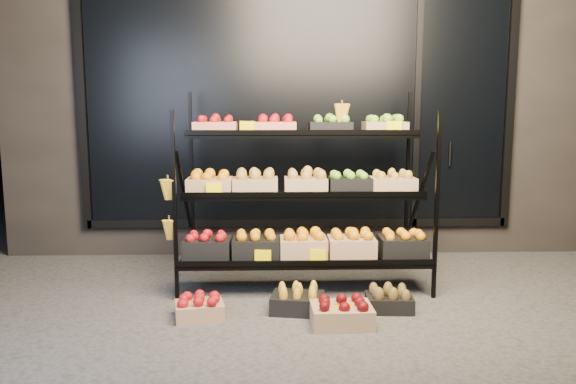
{
  "coord_description": "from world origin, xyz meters",
  "views": [
    {
      "loc": [
        -0.28,
        -4.12,
        1.51
      ],
      "look_at": [
        -0.13,
        0.55,
        0.81
      ],
      "focal_mm": 35.0,
      "sensor_mm": 36.0,
      "label": 1
    }
  ],
  "objects_px": {
    "floor_crate_midleft": "(298,300)",
    "floor_crate_left": "(199,307)",
    "floor_crate_midright": "(342,312)",
    "display_rack": "(302,194)"
  },
  "relations": [
    {
      "from": "floor_crate_midleft",
      "to": "floor_crate_left",
      "type": "bearing_deg",
      "value": -161.68
    },
    {
      "from": "floor_crate_midright",
      "to": "floor_crate_midleft",
      "type": "bearing_deg",
      "value": 134.87
    },
    {
      "from": "display_rack",
      "to": "floor_crate_midleft",
      "type": "xyz_separation_m",
      "value": [
        -0.07,
        -0.7,
        -0.7
      ]
    },
    {
      "from": "floor_crate_midleft",
      "to": "display_rack",
      "type": "bearing_deg",
      "value": 94.15
    },
    {
      "from": "display_rack",
      "to": "floor_crate_midleft",
      "type": "distance_m",
      "value": 0.99
    },
    {
      "from": "floor_crate_left",
      "to": "floor_crate_midleft",
      "type": "height_order",
      "value": "floor_crate_midleft"
    },
    {
      "from": "floor_crate_left",
      "to": "display_rack",
      "type": "bearing_deg",
      "value": 33.89
    },
    {
      "from": "floor_crate_midleft",
      "to": "floor_crate_midright",
      "type": "distance_m",
      "value": 0.41
    },
    {
      "from": "floor_crate_midright",
      "to": "display_rack",
      "type": "bearing_deg",
      "value": 101.26
    },
    {
      "from": "display_rack",
      "to": "floor_crate_left",
      "type": "distance_m",
      "value": 1.33
    }
  ]
}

